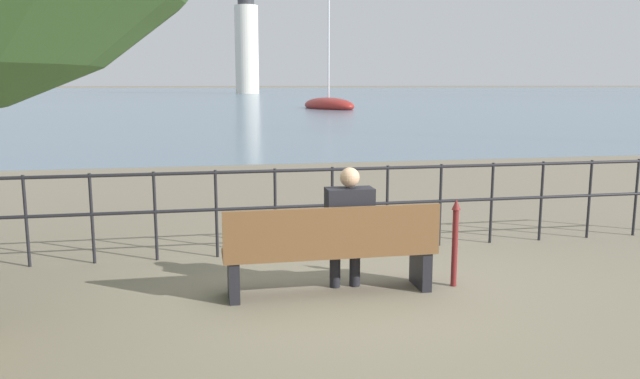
{
  "coord_description": "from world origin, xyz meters",
  "views": [
    {
      "loc": [
        -1.23,
        -5.81,
        2.05
      ],
      "look_at": [
        0.0,
        0.5,
        0.95
      ],
      "focal_mm": 35.0,
      "sensor_mm": 36.0,
      "label": 1
    }
  ],
  "objects_px": {
    "park_bench": "(331,251)",
    "harbor_lighthouse": "(247,44)",
    "closed_umbrella": "(455,238)",
    "seated_person_left": "(349,224)",
    "sailboat_1": "(329,105)"
  },
  "relations": [
    {
      "from": "park_bench",
      "to": "harbor_lighthouse",
      "type": "xyz_separation_m",
      "value": [
        8.92,
        123.76,
        9.45
      ]
    },
    {
      "from": "harbor_lighthouse",
      "to": "park_bench",
      "type": "bearing_deg",
      "value": -94.12
    },
    {
      "from": "park_bench",
      "to": "closed_umbrella",
      "type": "relative_size",
      "value": 2.31
    },
    {
      "from": "park_bench",
      "to": "seated_person_left",
      "type": "height_order",
      "value": "seated_person_left"
    },
    {
      "from": "seated_person_left",
      "to": "harbor_lighthouse",
      "type": "height_order",
      "value": "harbor_lighthouse"
    },
    {
      "from": "closed_umbrella",
      "to": "sailboat_1",
      "type": "xyz_separation_m",
      "value": [
        7.97,
        44.35,
        -0.2
      ]
    },
    {
      "from": "seated_person_left",
      "to": "sailboat_1",
      "type": "xyz_separation_m",
      "value": [
        9.07,
        44.29,
        -0.38
      ]
    },
    {
      "from": "harbor_lighthouse",
      "to": "sailboat_1",
      "type": "bearing_deg",
      "value": -89.76
    },
    {
      "from": "park_bench",
      "to": "harbor_lighthouse",
      "type": "distance_m",
      "value": 124.44
    },
    {
      "from": "harbor_lighthouse",
      "to": "closed_umbrella",
      "type": "bearing_deg",
      "value": -93.53
    },
    {
      "from": "seated_person_left",
      "to": "harbor_lighthouse",
      "type": "relative_size",
      "value": 0.06
    },
    {
      "from": "closed_umbrella",
      "to": "sailboat_1",
      "type": "relative_size",
      "value": 0.09
    },
    {
      "from": "park_bench",
      "to": "harbor_lighthouse",
      "type": "relative_size",
      "value": 0.1
    },
    {
      "from": "seated_person_left",
      "to": "closed_umbrella",
      "type": "xyz_separation_m",
      "value": [
        1.1,
        -0.06,
        -0.18
      ]
    },
    {
      "from": "seated_person_left",
      "to": "harbor_lighthouse",
      "type": "distance_m",
      "value": 124.33
    }
  ]
}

